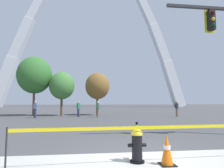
{
  "coord_description": "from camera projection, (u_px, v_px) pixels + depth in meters",
  "views": [
    {
      "loc": [
        -1.32,
        -5.63,
        1.49
      ],
      "look_at": [
        -0.03,
        5.0,
        2.5
      ],
      "focal_mm": 30.85,
      "sensor_mm": 36.0,
      "label": 1
    }
  ],
  "objects": [
    {
      "name": "monument_arch",
      "position": [
        93.0,
        34.0,
        63.02
      ],
      "size": [
        61.1,
        3.03,
        53.99
      ],
      "color": "silver",
      "rests_on": "ground"
    },
    {
      "name": "caution_tape_barrier",
      "position": [
        138.0,
        136.0,
        4.66
      ],
      "size": [
        5.98,
        0.3,
        0.94
      ],
      "color": "#232326",
      "rests_on": "ground"
    },
    {
      "name": "ground_plane",
      "position": [
        134.0,
        154.0,
        5.58
      ],
      "size": [
        240.0,
        240.0,
        0.0
      ],
      "primitive_type": "plane",
      "color": "#474749"
    },
    {
      "name": "pedestrian_near_trees",
      "position": [
        98.0,
        109.0,
        19.06
      ],
      "size": [
        0.22,
        0.35,
        1.59
      ],
      "color": "brown",
      "rests_on": "ground"
    },
    {
      "name": "fire_hydrant",
      "position": [
        137.0,
        143.0,
        4.79
      ],
      "size": [
        0.46,
        0.48,
        0.99
      ],
      "color": "black",
      "rests_on": "ground"
    },
    {
      "name": "pedestrian_walking_left",
      "position": [
        78.0,
        109.0,
        19.51
      ],
      "size": [
        0.38,
        0.38,
        1.59
      ],
      "color": "#232847",
      "rests_on": "ground"
    },
    {
      "name": "traffic_cone_by_hydrant",
      "position": [
        167.0,
        150.0,
        4.56
      ],
      "size": [
        0.36,
        0.36,
        0.73
      ],
      "color": "black",
      "rests_on": "ground"
    },
    {
      "name": "pedestrian_standing_center",
      "position": [
        177.0,
        109.0,
        19.93
      ],
      "size": [
        0.32,
        0.39,
        1.59
      ],
      "color": "brown",
      "rests_on": "ground"
    },
    {
      "name": "pedestrian_walking_right",
      "position": [
        35.0,
        109.0,
        18.25
      ],
      "size": [
        0.3,
        0.39,
        1.59
      ],
      "color": "#232847",
      "rests_on": "ground"
    },
    {
      "name": "tree_far_left",
      "position": [
        35.0,
        75.0,
        21.38
      ],
      "size": [
        3.74,
        3.74,
        6.54
      ],
      "color": "brown",
      "rests_on": "ground"
    },
    {
      "name": "tree_left_mid",
      "position": [
        62.0,
        86.0,
        21.32
      ],
      "size": [
        2.77,
        2.77,
        4.84
      ],
      "color": "brown",
      "rests_on": "ground"
    },
    {
      "name": "tree_center_left",
      "position": [
        97.0,
        86.0,
        22.39
      ],
      "size": [
        2.81,
        2.81,
        4.92
      ],
      "color": "#473323",
      "rests_on": "ground"
    }
  ]
}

